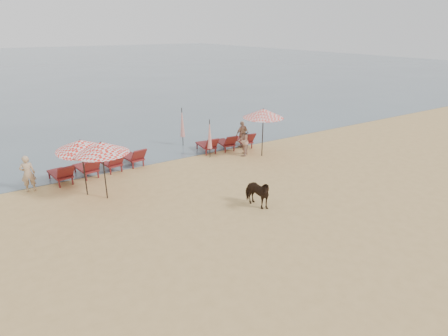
% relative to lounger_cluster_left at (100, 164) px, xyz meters
% --- Properties ---
extents(ground, '(120.00, 120.00, 0.00)m').
position_rel_lounger_cluster_left_xyz_m(ground, '(4.10, -10.11, -0.49)').
color(ground, tan).
rests_on(ground, ground).
extents(sea, '(160.00, 140.00, 0.06)m').
position_rel_lounger_cluster_left_xyz_m(sea, '(4.10, 69.89, -0.49)').
color(sea, '#51606B').
rests_on(sea, ground).
extents(lounger_cluster_left, '(4.71, 2.56, 0.71)m').
position_rel_lounger_cluster_left_xyz_m(lounger_cluster_left, '(0.00, 0.00, 0.00)').
color(lounger_cluster_left, maroon).
rests_on(lounger_cluster_left, ground).
extents(lounger_cluster_right, '(3.33, 2.19, 0.69)m').
position_rel_lounger_cluster_left_xyz_m(lounger_cluster_right, '(7.45, -0.10, -0.01)').
color(lounger_cluster_right, maroon).
rests_on(lounger_cluster_right, ground).
extents(umbrella_open_left_a, '(2.23, 2.23, 2.54)m').
position_rel_lounger_cluster_left_xyz_m(umbrella_open_left_a, '(-0.56, -3.05, 1.79)').
color(umbrella_open_left_a, black).
rests_on(umbrella_open_left_a, ground).
extents(umbrella_open_left_b, '(2.05, 2.09, 2.61)m').
position_rel_lounger_cluster_left_xyz_m(umbrella_open_left_b, '(-1.19, -2.21, 1.77)').
color(umbrella_open_left_b, black).
rests_on(umbrella_open_left_b, ground).
extents(umbrella_open_right, '(2.25, 2.25, 2.74)m').
position_rel_lounger_cluster_left_xyz_m(umbrella_open_right, '(8.57, -2.12, 1.97)').
color(umbrella_open_right, black).
rests_on(umbrella_open_right, ground).
extents(umbrella_closed_left, '(0.29, 0.29, 2.38)m').
position_rel_lounger_cluster_left_xyz_m(umbrella_closed_left, '(5.63, 2.04, 0.97)').
color(umbrella_closed_left, black).
rests_on(umbrella_closed_left, ground).
extents(umbrella_closed_right, '(0.27, 0.27, 2.18)m').
position_rel_lounger_cluster_left_xyz_m(umbrella_closed_right, '(5.93, -0.75, 0.85)').
color(umbrella_closed_right, black).
rests_on(umbrella_closed_right, ground).
extents(cow, '(0.94, 1.55, 1.22)m').
position_rel_lounger_cluster_left_xyz_m(cow, '(4.37, -7.15, 0.12)').
color(cow, black).
rests_on(cow, ground).
extents(beachgoer_left, '(0.65, 0.46, 1.68)m').
position_rel_lounger_cluster_left_xyz_m(beachgoer_left, '(-3.24, -0.44, 0.34)').
color(beachgoer_left, tan).
rests_on(beachgoer_left, ground).
extents(beachgoer_right_a, '(1.06, 1.06, 1.74)m').
position_rel_lounger_cluster_left_xyz_m(beachgoer_right_a, '(7.66, -1.49, 0.38)').
color(beachgoer_right_a, tan).
rests_on(beachgoer_right_a, ground).
extents(beachgoer_right_b, '(0.99, 0.48, 1.63)m').
position_rel_lounger_cluster_left_xyz_m(beachgoer_right_b, '(8.56, -0.17, 0.32)').
color(beachgoer_right_b, tan).
rests_on(beachgoer_right_b, ground).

